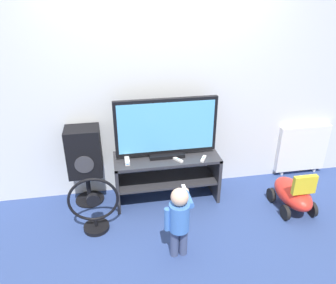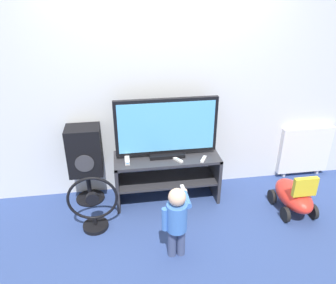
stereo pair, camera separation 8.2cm
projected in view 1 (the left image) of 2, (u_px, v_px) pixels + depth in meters
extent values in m
plane|color=navy|center=(170.00, 209.00, 3.68)|extent=(16.00, 16.00, 0.00)
cube|color=silver|center=(162.00, 83.00, 3.57)|extent=(10.00, 0.06, 2.60)
cube|color=#2D2D33|center=(167.00, 157.00, 3.64)|extent=(1.17, 0.44, 0.03)
cube|color=#2D2D33|center=(167.00, 179.00, 3.77)|extent=(1.13, 0.40, 0.02)
cube|color=#2D2D33|center=(117.00, 182.00, 3.66)|extent=(0.04, 0.44, 0.55)
cube|color=#2D2D33|center=(214.00, 173.00, 3.85)|extent=(0.04, 0.44, 0.55)
cube|color=black|center=(166.00, 154.00, 3.65)|extent=(0.39, 0.20, 0.04)
cube|color=black|center=(166.00, 126.00, 3.50)|extent=(1.11, 0.05, 0.62)
cube|color=#59B2EA|center=(167.00, 127.00, 3.48)|extent=(1.04, 0.01, 0.55)
cube|color=white|center=(127.00, 160.00, 3.51)|extent=(0.05, 0.18, 0.04)
cube|color=#3F8CE5|center=(128.00, 164.00, 3.43)|extent=(0.03, 0.00, 0.01)
cube|color=white|center=(203.00, 159.00, 3.56)|extent=(0.09, 0.13, 0.02)
cylinder|color=#337FD8|center=(203.00, 158.00, 3.56)|extent=(0.01, 0.01, 0.00)
cube|color=white|center=(178.00, 160.00, 3.54)|extent=(0.10, 0.13, 0.02)
cylinder|color=#337FD8|center=(178.00, 159.00, 3.53)|extent=(0.01, 0.01, 0.00)
cylinder|color=#3F4C72|center=(174.00, 242.00, 3.00)|extent=(0.08, 0.08, 0.30)
cylinder|color=#3F4C72|center=(183.00, 241.00, 3.01)|extent=(0.08, 0.08, 0.30)
cylinder|color=#3F72C6|center=(179.00, 217.00, 2.88)|extent=(0.18, 0.18, 0.27)
sphere|color=beige|center=(180.00, 197.00, 2.79)|extent=(0.16, 0.16, 0.16)
cylinder|color=#3F72C6|center=(167.00, 219.00, 2.87)|extent=(0.06, 0.06, 0.23)
cylinder|color=#3F72C6|center=(188.00, 199.00, 2.95)|extent=(0.06, 0.23, 0.06)
sphere|color=beige|center=(185.00, 191.00, 3.05)|extent=(0.07, 0.07, 0.07)
cube|color=white|center=(184.00, 189.00, 3.09)|extent=(0.03, 0.13, 0.02)
cylinder|color=black|center=(90.00, 199.00, 3.83)|extent=(0.33, 0.33, 0.02)
cylinder|color=black|center=(88.00, 187.00, 3.75)|extent=(0.05, 0.05, 0.36)
cube|color=black|center=(84.00, 152.00, 3.55)|extent=(0.37, 0.28, 0.55)
cylinder|color=#38383D|center=(84.00, 165.00, 3.46)|extent=(0.20, 0.01, 0.20)
cylinder|color=black|center=(97.00, 227.00, 3.37)|extent=(0.26, 0.26, 0.04)
cylinder|color=black|center=(96.00, 222.00, 3.35)|extent=(0.04, 0.04, 0.08)
torus|color=black|center=(93.00, 200.00, 3.23)|extent=(0.50, 0.03, 0.50)
cylinder|color=black|center=(93.00, 200.00, 3.23)|extent=(0.13, 0.05, 0.13)
ellipsoid|color=red|center=(293.00, 193.00, 3.61)|extent=(0.32, 0.59, 0.23)
cube|color=yellow|center=(304.00, 185.00, 3.37)|extent=(0.25, 0.05, 0.21)
cylinder|color=black|center=(271.00, 195.00, 3.78)|extent=(0.04, 0.16, 0.16)
cylinder|color=black|center=(296.00, 192.00, 3.83)|extent=(0.04, 0.16, 0.16)
cylinder|color=black|center=(285.00, 213.00, 3.49)|extent=(0.04, 0.16, 0.16)
cylinder|color=black|center=(312.00, 209.00, 3.54)|extent=(0.04, 0.16, 0.16)
cube|color=white|center=(302.00, 148.00, 4.21)|extent=(0.67, 0.08, 0.62)
cube|color=silver|center=(281.00, 172.00, 4.33)|extent=(0.03, 0.05, 0.06)
cube|color=silver|center=(314.00, 169.00, 4.40)|extent=(0.03, 0.05, 0.06)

